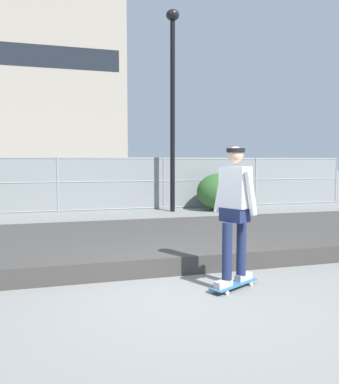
{
  "coord_description": "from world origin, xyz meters",
  "views": [
    {
      "loc": [
        -1.64,
        -4.53,
        1.69
      ],
      "look_at": [
        1.12,
        5.37,
        0.88
      ],
      "focal_mm": 35.75,
      "sensor_mm": 36.0,
      "label": 1
    }
  ],
  "objects_px": {
    "skateboard": "(234,284)",
    "skater": "(235,206)",
    "shrub_center": "(220,192)",
    "street_lamp": "(173,87)",
    "parked_car_mid": "(139,182)"
  },
  "relations": [
    {
      "from": "shrub_center",
      "to": "street_lamp",
      "type": "bearing_deg",
      "value": 174.32
    },
    {
      "from": "parked_car_mid",
      "to": "skateboard",
      "type": "bearing_deg",
      "value": -94.68
    },
    {
      "from": "parked_car_mid",
      "to": "street_lamp",
      "type": "bearing_deg",
      "value": -82.24
    },
    {
      "from": "street_lamp",
      "to": "shrub_center",
      "type": "relative_size",
      "value": 3.98
    },
    {
      "from": "parked_car_mid",
      "to": "skater",
      "type": "bearing_deg",
      "value": -94.68
    },
    {
      "from": "skater",
      "to": "shrub_center",
      "type": "distance_m",
      "value": 8.35
    },
    {
      "from": "skateboard",
      "to": "parked_car_mid",
      "type": "xyz_separation_m",
      "value": [
        0.94,
        11.45,
        0.78
      ]
    },
    {
      "from": "street_lamp",
      "to": "skater",
      "type": "bearing_deg",
      "value": -100.17
    },
    {
      "from": "skateboard",
      "to": "street_lamp",
      "type": "bearing_deg",
      "value": 79.83
    },
    {
      "from": "skater",
      "to": "shrub_center",
      "type": "relative_size",
      "value": 1.08
    },
    {
      "from": "skateboard",
      "to": "skater",
      "type": "bearing_deg",
      "value": 3.58
    },
    {
      "from": "skateboard",
      "to": "skater",
      "type": "relative_size",
      "value": 0.44
    },
    {
      "from": "skateboard",
      "to": "shrub_center",
      "type": "height_order",
      "value": "shrub_center"
    },
    {
      "from": "skater",
      "to": "street_lamp",
      "type": "xyz_separation_m",
      "value": [
        1.42,
        7.91,
        3.06
      ]
    },
    {
      "from": "shrub_center",
      "to": "skateboard",
      "type": "bearing_deg",
      "value": -111.88
    }
  ]
}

